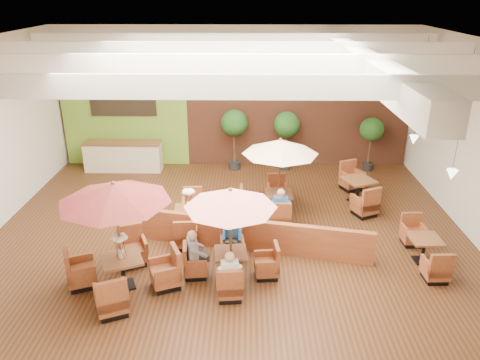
{
  "coord_description": "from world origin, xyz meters",
  "views": [
    {
      "loc": [
        0.51,
        -12.3,
        6.79
      ],
      "look_at": [
        0.3,
        0.5,
        1.5
      ],
      "focal_mm": 35.0,
      "sensor_mm": 36.0,
      "label": 1
    }
  ],
  "objects_px": {
    "diner_4": "(281,205)",
    "table_4": "(423,250)",
    "booth_divider": "(249,235)",
    "table_5": "(358,191)",
    "diner_2": "(195,249)",
    "table_0": "(117,218)",
    "table_1": "(231,217)",
    "diner_3": "(281,204)",
    "diner_1": "(232,234)",
    "table_2": "(278,160)",
    "table_3": "(189,217)",
    "topiary_0": "(234,125)",
    "topiary_2": "(371,132)",
    "diner_0": "(229,270)",
    "service_counter": "(123,156)",
    "topiary_1": "(287,127)"
  },
  "relations": [
    {
      "from": "diner_4",
      "to": "table_4",
      "type": "bearing_deg",
      "value": -24.17
    },
    {
      "from": "topiary_2",
      "to": "service_counter",
      "type": "bearing_deg",
      "value": -178.82
    },
    {
      "from": "table_3",
      "to": "diner_2",
      "type": "xyz_separation_m",
      "value": [
        0.42,
        -2.34,
        0.28
      ]
    },
    {
      "from": "booth_divider",
      "to": "diner_0",
      "type": "relative_size",
      "value": 8.26
    },
    {
      "from": "booth_divider",
      "to": "diner_1",
      "type": "bearing_deg",
      "value": -126.37
    },
    {
      "from": "table_5",
      "to": "diner_3",
      "type": "height_order",
      "value": "diner_3"
    },
    {
      "from": "service_counter",
      "to": "diner_2",
      "type": "height_order",
      "value": "diner_2"
    },
    {
      "from": "table_0",
      "to": "table_3",
      "type": "distance_m",
      "value": 3.39
    },
    {
      "from": "booth_divider",
      "to": "table_5",
      "type": "bearing_deg",
      "value": 53.18
    },
    {
      "from": "topiary_0",
      "to": "diner_0",
      "type": "bearing_deg",
      "value": -89.21
    },
    {
      "from": "table_4",
      "to": "topiary_1",
      "type": "xyz_separation_m",
      "value": [
        -3.17,
        6.77,
        1.42
      ]
    },
    {
      "from": "service_counter",
      "to": "booth_divider",
      "type": "height_order",
      "value": "service_counter"
    },
    {
      "from": "topiary_0",
      "to": "table_1",
      "type": "bearing_deg",
      "value": -89.12
    },
    {
      "from": "table_0",
      "to": "table_5",
      "type": "relative_size",
      "value": 0.98
    },
    {
      "from": "table_4",
      "to": "topiary_2",
      "type": "xyz_separation_m",
      "value": [
        0.14,
        6.77,
        1.26
      ]
    },
    {
      "from": "service_counter",
      "to": "table_2",
      "type": "xyz_separation_m",
      "value": [
        5.86,
        -3.81,
        1.27
      ]
    },
    {
      "from": "topiary_1",
      "to": "diner_4",
      "type": "distance_m",
      "value": 5.07
    },
    {
      "from": "table_3",
      "to": "table_0",
      "type": "bearing_deg",
      "value": -119.82
    },
    {
      "from": "table_0",
      "to": "table_2",
      "type": "distance_m",
      "value": 5.64
    },
    {
      "from": "topiary_0",
      "to": "topiary_1",
      "type": "relative_size",
      "value": 1.03
    },
    {
      "from": "topiary_2",
      "to": "table_2",
      "type": "bearing_deg",
      "value": -134.11
    },
    {
      "from": "table_2",
      "to": "diner_1",
      "type": "xyz_separation_m",
      "value": [
        -1.34,
        -2.67,
        -1.12
      ]
    },
    {
      "from": "topiary_0",
      "to": "topiary_1",
      "type": "height_order",
      "value": "topiary_0"
    },
    {
      "from": "table_1",
      "to": "diner_3",
      "type": "bearing_deg",
      "value": 55.89
    },
    {
      "from": "table_2",
      "to": "topiary_0",
      "type": "bearing_deg",
      "value": 109.24
    },
    {
      "from": "table_4",
      "to": "topiary_0",
      "type": "bearing_deg",
      "value": 125.04
    },
    {
      "from": "topiary_1",
      "to": "diner_0",
      "type": "distance_m",
      "value": 8.73
    },
    {
      "from": "service_counter",
      "to": "diner_1",
      "type": "distance_m",
      "value": 7.9
    },
    {
      "from": "diner_4",
      "to": "table_1",
      "type": "bearing_deg",
      "value": -115.91
    },
    {
      "from": "diner_2",
      "to": "diner_4",
      "type": "height_order",
      "value": "diner_2"
    },
    {
      "from": "table_3",
      "to": "table_5",
      "type": "height_order",
      "value": "table_3"
    },
    {
      "from": "diner_2",
      "to": "table_0",
      "type": "bearing_deg",
      "value": -89.67
    },
    {
      "from": "table_3",
      "to": "topiary_1",
      "type": "relative_size",
      "value": 1.08
    },
    {
      "from": "table_1",
      "to": "diner_2",
      "type": "xyz_separation_m",
      "value": [
        -0.89,
        0.0,
        -0.91
      ]
    },
    {
      "from": "table_1",
      "to": "table_4",
      "type": "height_order",
      "value": "table_1"
    },
    {
      "from": "table_1",
      "to": "diner_0",
      "type": "xyz_separation_m",
      "value": [
        0.0,
        -0.89,
        -0.92
      ]
    },
    {
      "from": "diner_1",
      "to": "diner_3",
      "type": "bearing_deg",
      "value": -127.13
    },
    {
      "from": "service_counter",
      "to": "table_3",
      "type": "height_order",
      "value": "table_3"
    },
    {
      "from": "table_0",
      "to": "diner_4",
      "type": "distance_m",
      "value": 5.19
    },
    {
      "from": "diner_4",
      "to": "table_5",
      "type": "bearing_deg",
      "value": 36.99
    },
    {
      "from": "table_1",
      "to": "topiary_0",
      "type": "distance_m",
      "value": 7.57
    },
    {
      "from": "table_1",
      "to": "table_2",
      "type": "distance_m",
      "value": 3.81
    },
    {
      "from": "table_3",
      "to": "table_4",
      "type": "height_order",
      "value": "table_3"
    },
    {
      "from": "service_counter",
      "to": "diner_1",
      "type": "bearing_deg",
      "value": -55.1
    },
    {
      "from": "topiary_2",
      "to": "diner_4",
      "type": "xyz_separation_m",
      "value": [
        -3.82,
        -4.94,
        -0.85
      ]
    },
    {
      "from": "topiary_0",
      "to": "topiary_2",
      "type": "height_order",
      "value": "topiary_0"
    },
    {
      "from": "table_5",
      "to": "diner_4",
      "type": "distance_m",
      "value": 3.36
    },
    {
      "from": "topiary_1",
      "to": "diner_4",
      "type": "relative_size",
      "value": 3.12
    },
    {
      "from": "booth_divider",
      "to": "topiary_0",
      "type": "distance_m",
      "value": 6.44
    },
    {
      "from": "service_counter",
      "to": "diner_1",
      "type": "height_order",
      "value": "diner_1"
    }
  ]
}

